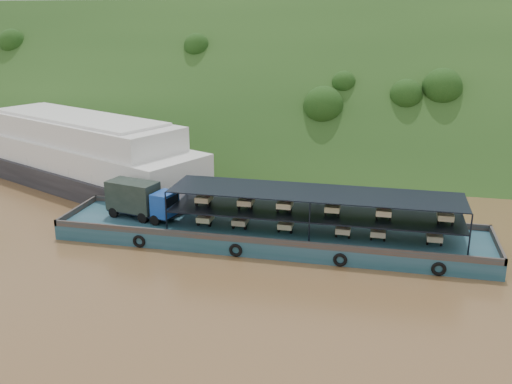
# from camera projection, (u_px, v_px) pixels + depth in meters

# --- Properties ---
(ground) EXTENTS (160.00, 160.00, 0.00)m
(ground) POSITION_uv_depth(u_px,v_px,m) (271.00, 241.00, 47.03)
(ground) COLOR brown
(ground) RESTS_ON ground
(hillside) EXTENTS (140.00, 39.60, 39.60)m
(hillside) POSITION_uv_depth(u_px,v_px,m) (322.00, 146.00, 80.49)
(hillside) COLOR #183413
(hillside) RESTS_ON ground
(cargo_barge) EXTENTS (35.00, 7.18, 4.54)m
(cargo_barge) POSITION_uv_depth(u_px,v_px,m) (263.00, 229.00, 46.68)
(cargo_barge) COLOR #143E47
(cargo_barge) RESTS_ON ground
(passenger_ferry) EXTENTS (37.61, 24.03, 7.52)m
(passenger_ferry) POSITION_uv_depth(u_px,v_px,m) (81.00, 154.00, 62.21)
(passenger_ferry) COLOR black
(passenger_ferry) RESTS_ON ground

